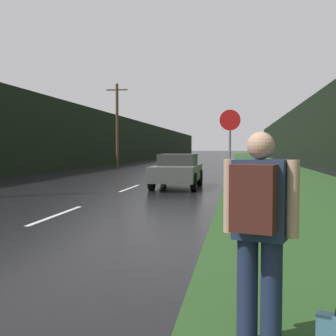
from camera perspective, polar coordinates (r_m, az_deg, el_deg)
The scene contains 10 objects.
grass_verge at distance 41.58m, azimuth 12.71°, elevation 0.39°, with size 6.00×240.00×0.02m, color #26471E.
lane_stripe_b at distance 10.54m, azimuth -14.81°, elevation -6.17°, with size 0.12×3.00×0.01m, color silver.
lane_stripe_c at distance 17.12m, azimuth -5.19°, elevation -2.72°, with size 0.12×3.00×0.01m, color silver.
lane_stripe_d at distance 23.94m, azimuth -0.99°, elevation -1.18°, with size 0.12×3.00×0.01m, color silver.
treeline_far_side at distance 53.36m, azimuth -5.92°, elevation 3.76°, with size 2.00×140.00×5.30m, color black.
treeline_near_side at distance 52.20m, azimuth 18.71°, elevation 4.58°, with size 2.00×140.00×6.99m, color black.
utility_pole_far at distance 35.74m, azimuth -6.90°, elevation 5.89°, with size 1.80×0.24×7.01m.
stop_sign at distance 12.81m, azimuth 8.37°, elevation 2.90°, with size 0.63×0.07×2.77m.
hitchhiker_with_backpack at distance 3.41m, azimuth 12.18°, elevation -7.65°, with size 0.58×0.50×1.74m.
car_passing_near at distance 17.26m, azimuth 1.29°, elevation -0.31°, with size 1.82×4.19×1.38m.
Camera 1 is at (4.28, -1.47, 1.60)m, focal length 45.00 mm.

